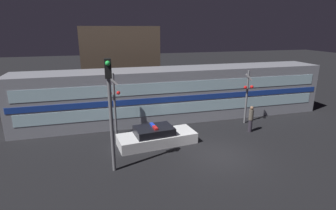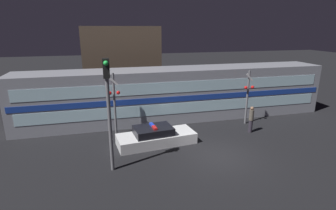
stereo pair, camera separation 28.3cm
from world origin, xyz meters
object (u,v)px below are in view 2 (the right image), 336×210
at_px(train, 177,94).
at_px(pedestrian, 251,119).
at_px(crossing_signal_near, 248,95).
at_px(traffic_light_corner, 109,104).
at_px(police_car, 156,137).

relative_size(train, pedestrian, 12.85).
bearing_deg(train, crossing_signal_near, -28.58).
relative_size(train, traffic_light_corner, 4.21).
distance_m(police_car, traffic_light_corner, 4.79).
height_order(police_car, traffic_light_corner, traffic_light_corner).
xyz_separation_m(train, crossing_signal_near, (4.62, -2.52, 0.24)).
height_order(police_car, pedestrian, pedestrian).
distance_m(crossing_signal_near, traffic_light_corner, 10.98).
xyz_separation_m(police_car, pedestrian, (6.68, 0.21, 0.49)).
relative_size(train, crossing_signal_near, 5.92).
relative_size(crossing_signal_near, traffic_light_corner, 0.71).
bearing_deg(traffic_light_corner, crossing_signal_near, 23.43).
distance_m(train, crossing_signal_near, 5.26).
bearing_deg(police_car, traffic_light_corner, -143.81).
relative_size(pedestrian, crossing_signal_near, 0.46).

